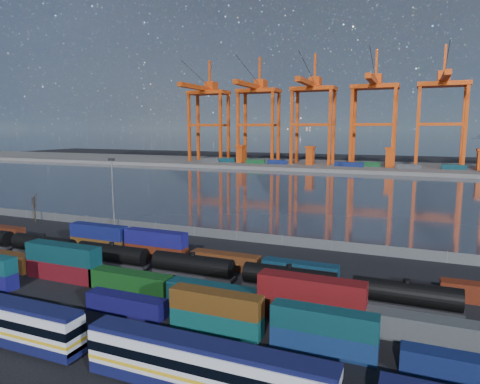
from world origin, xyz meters
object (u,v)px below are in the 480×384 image
at_px(passenger_train, 205,369).
at_px(gantry_cranes, 343,97).
at_px(bare_tree, 34,208).
at_px(tanker_string, 112,254).

height_order(passenger_train, gantry_cranes, gantry_cranes).
bearing_deg(passenger_train, bare_tree, 146.91).
distance_m(passenger_train, bare_tree, 86.29).
height_order(passenger_train, bare_tree, bare_tree).
relative_size(bare_tree, gantry_cranes, 0.04).
xyz_separation_m(passenger_train, gantry_cranes, (-25.61, 224.84, 38.94)).
height_order(tanker_string, bare_tree, bare_tree).
xyz_separation_m(tanker_string, gantry_cranes, (5.20, 199.19, 39.30)).
bearing_deg(passenger_train, gantry_cranes, 96.50).
relative_size(passenger_train, tanker_string, 0.71).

